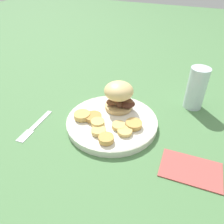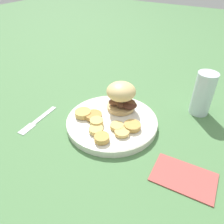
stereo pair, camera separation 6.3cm
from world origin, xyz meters
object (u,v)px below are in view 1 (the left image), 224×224
at_px(sandwich, 120,96).
at_px(fork, 35,126).
at_px(drinking_glass, 196,88).
at_px(dinner_plate, 112,121).

relative_size(sandwich, fork, 0.68).
xyz_separation_m(sandwich, drinking_glass, (0.20, 0.14, 0.00)).
relative_size(dinner_plate, fork, 1.75).
distance_m(dinner_plate, drinking_glass, 0.29).
xyz_separation_m(dinner_plate, drinking_glass, (0.20, 0.20, 0.06)).
height_order(sandwich, fork, sandwich).
relative_size(dinner_plate, sandwich, 2.58).
xyz_separation_m(sandwich, fork, (-0.20, -0.16, -0.06)).
xyz_separation_m(fork, drinking_glass, (0.41, 0.30, 0.07)).
bearing_deg(drinking_glass, dinner_plate, -135.18).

